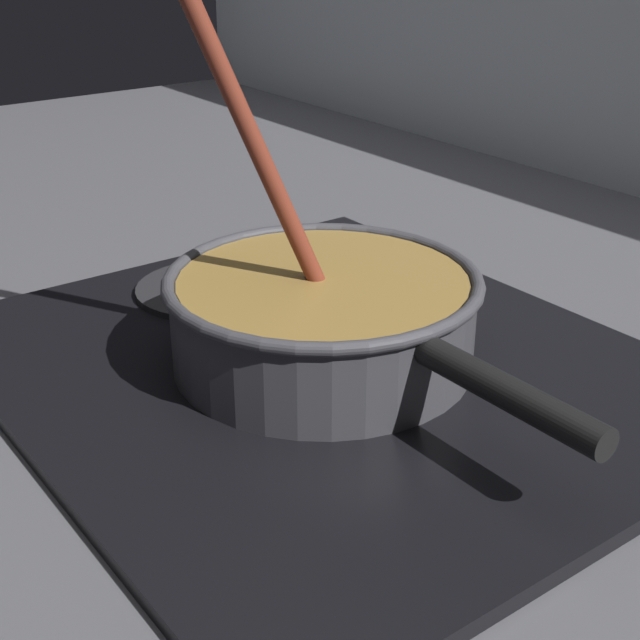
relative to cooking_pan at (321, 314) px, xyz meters
The scene contains 5 objects.
ground 0.18m from the cooking_pan, 89.32° to the right, with size 2.40×1.60×0.04m, color #4C4C51.
hob_plate 0.05m from the cooking_pan, behind, with size 0.56×0.48×0.01m, color black.
burner_ring 0.04m from the cooking_pan, behind, with size 0.21×0.21×0.01m, color #592D0C.
spare_burner 0.18m from the cooking_pan, behind, with size 0.14×0.14×0.01m, color #262628.
cooking_pan is the anchor object (origin of this frame).
Camera 1 is at (0.52, -0.23, 0.35)m, focal length 51.03 mm.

